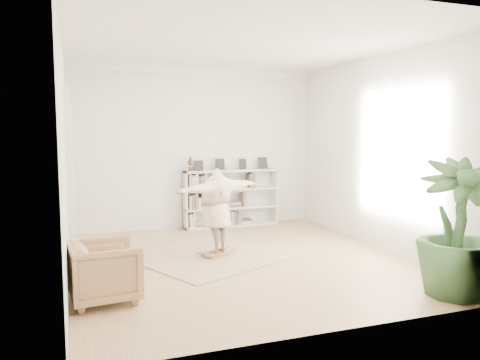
# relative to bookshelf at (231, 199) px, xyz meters

# --- Properties ---
(floor) EXTENTS (6.00, 6.00, 0.00)m
(floor) POSITION_rel_bookshelf_xyz_m (-0.74, -2.82, -0.64)
(floor) COLOR #9C7A50
(floor) RESTS_ON ground
(room_shell) EXTENTS (6.00, 6.00, 6.00)m
(room_shell) POSITION_rel_bookshelf_xyz_m (-0.74, 0.12, 2.87)
(room_shell) COLOR silver
(room_shell) RESTS_ON floor
(doors) EXTENTS (0.09, 1.78, 2.92)m
(doors) POSITION_rel_bookshelf_xyz_m (-3.45, -1.52, 0.76)
(doors) COLOR white
(doors) RESTS_ON floor
(bookshelf) EXTENTS (2.20, 0.35, 1.64)m
(bookshelf) POSITION_rel_bookshelf_xyz_m (0.00, 0.00, 0.00)
(bookshelf) COLOR silver
(bookshelf) RESTS_ON floor
(armchair) EXTENTS (0.93, 0.91, 0.78)m
(armchair) POSITION_rel_bookshelf_xyz_m (-3.04, -4.02, -0.25)
(armchair) COLOR tan
(armchair) RESTS_ON floor
(rug) EXTENTS (3.11, 2.86, 0.02)m
(rug) POSITION_rel_bookshelf_xyz_m (-1.08, -2.46, -0.63)
(rug) COLOR tan
(rug) RESTS_ON floor
(rocker_board) EXTENTS (0.56, 0.47, 0.10)m
(rocker_board) POSITION_rel_bookshelf_xyz_m (-1.08, -2.46, -0.57)
(rocker_board) COLOR olive
(rocker_board) RESTS_ON rug
(person) EXTENTS (1.84, 1.20, 1.46)m
(person) POSITION_rel_bookshelf_xyz_m (-1.08, -2.46, 0.22)
(person) COLOR beige
(person) RESTS_ON rocker_board
(houseplant) EXTENTS (1.34, 1.34, 1.84)m
(houseplant) POSITION_rel_bookshelf_xyz_m (1.35, -5.37, 0.28)
(houseplant) COLOR #2D4E27
(houseplant) RESTS_ON floor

